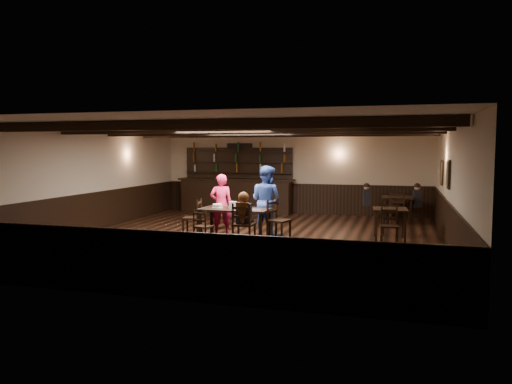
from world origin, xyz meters
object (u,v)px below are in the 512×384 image
(chair_near_left, at_px, (202,224))
(cake, at_px, (217,206))
(chair_near_right, at_px, (243,221))
(man_blue, at_px, (266,201))
(woman_pink, at_px, (221,205))
(dining_table, at_px, (235,212))
(bar_counter, at_px, (237,191))

(chair_near_left, relative_size, cake, 2.80)
(chair_near_right, distance_m, man_blue, 1.53)
(woman_pink, distance_m, man_blue, 1.14)
(dining_table, xyz_separation_m, man_blue, (0.58, 0.73, 0.20))
(woman_pink, distance_m, cake, 0.47)
(chair_near_left, xyz_separation_m, man_blue, (1.13, 1.44, 0.42))
(dining_table, xyz_separation_m, woman_pink, (-0.54, 0.54, 0.09))
(chair_near_right, relative_size, bar_counter, 0.24)
(dining_table, bearing_deg, man_blue, 51.73)
(dining_table, height_order, man_blue, man_blue)
(chair_near_right, bearing_deg, chair_near_left, 177.17)
(dining_table, relative_size, cake, 5.95)
(dining_table, relative_size, chair_near_right, 1.72)
(dining_table, distance_m, woman_pink, 0.77)
(dining_table, xyz_separation_m, cake, (-0.47, 0.07, 0.12))
(chair_near_left, height_order, bar_counter, bar_counter)
(chair_near_left, xyz_separation_m, bar_counter, (-1.05, 5.66, 0.27))
(dining_table, height_order, chair_near_right, chair_near_right)
(chair_near_right, height_order, cake, chair_near_right)
(dining_table, distance_m, bar_counter, 5.21)
(man_blue, distance_m, cake, 1.24)
(dining_table, xyz_separation_m, chair_near_right, (0.44, -0.76, -0.11))
(cake, bearing_deg, bar_counter, 103.18)
(bar_counter, bearing_deg, woman_pink, -76.43)
(cake, relative_size, bar_counter, 0.07)
(chair_near_left, relative_size, woman_pink, 0.51)
(dining_table, bearing_deg, chair_near_right, -60.02)
(chair_near_left, bearing_deg, dining_table, 51.88)
(dining_table, distance_m, man_blue, 0.95)
(bar_counter, bearing_deg, chair_near_left, -79.47)
(chair_near_right, relative_size, man_blue, 0.56)
(dining_table, height_order, chair_near_left, chair_near_left)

